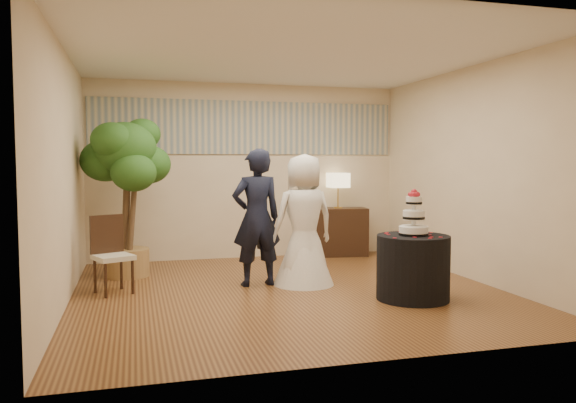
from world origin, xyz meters
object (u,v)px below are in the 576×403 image
object	(u,v)px
cake_table	(413,267)
side_chair	(113,255)
ficus_tree	(126,196)
groom	(257,217)
wedding_cake	(414,212)
table_lamp	(338,191)
console	(338,232)
bride	(304,220)

from	to	relation	value
cake_table	side_chair	bearing A→B (deg)	159.96
ficus_tree	groom	bearing A→B (deg)	-32.56
groom	wedding_cake	distance (m)	1.95
table_lamp	side_chair	xyz separation A→B (m)	(-3.49, -1.84, -0.62)
wedding_cake	side_chair	world-z (taller)	wedding_cake
cake_table	table_lamp	xyz separation A→B (m)	(0.23, 3.03, 0.72)
ficus_tree	table_lamp	bearing A→B (deg)	14.29
groom	console	distance (m)	2.61
cake_table	console	size ratio (longest dim) A/B	0.86
wedding_cake	ficus_tree	bearing A→B (deg)	145.06
console	bride	bearing A→B (deg)	-113.02
wedding_cake	table_lamp	size ratio (longest dim) A/B	0.90
console	ficus_tree	size ratio (longest dim) A/B	0.43
cake_table	wedding_cake	bearing A→B (deg)	0.00
side_chair	ficus_tree	bearing A→B (deg)	57.64
bride	ficus_tree	distance (m)	2.45
groom	side_chair	distance (m)	1.76
bride	table_lamp	size ratio (longest dim) A/B	2.85
groom	bride	size ratio (longest dim) A/B	1.04
wedding_cake	console	distance (m)	3.10
groom	side_chair	bearing A→B (deg)	-5.88
ficus_tree	side_chair	size ratio (longest dim) A/B	2.39
cake_table	table_lamp	bearing A→B (deg)	85.68
groom	table_lamp	world-z (taller)	groom
bride	ficus_tree	xyz separation A→B (m)	(-2.16, 1.11, 0.27)
table_lamp	groom	bearing A→B (deg)	-133.66
console	side_chair	size ratio (longest dim) A/B	1.03
console	side_chair	bearing A→B (deg)	-143.98
bride	side_chair	world-z (taller)	bride
bride	side_chair	size ratio (longest dim) A/B	1.80
table_lamp	side_chair	size ratio (longest dim) A/B	0.63
wedding_cake	ficus_tree	world-z (taller)	ficus_tree
table_lamp	ficus_tree	xyz separation A→B (m)	(-3.35, -0.85, 0.02)
wedding_cake	console	xyz separation A→B (m)	(0.23, 3.03, -0.59)
console	ficus_tree	distance (m)	3.53
cake_table	wedding_cake	size ratio (longest dim) A/B	1.56
side_chair	bride	bearing A→B (deg)	-27.10
wedding_cake	table_lamp	bearing A→B (deg)	85.68
table_lamp	ficus_tree	size ratio (longest dim) A/B	0.26
bride	table_lamp	bearing A→B (deg)	-128.75
cake_table	groom	bearing A→B (deg)	142.77
groom	wedding_cake	bearing A→B (deg)	137.42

